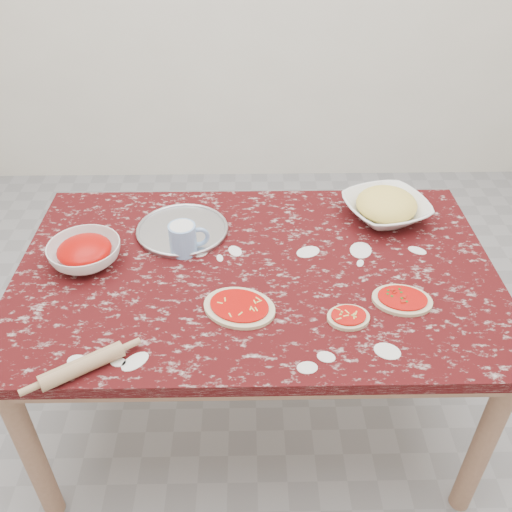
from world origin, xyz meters
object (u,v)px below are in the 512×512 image
object	(u,v)px
sauce_bowl	(85,254)
cheese_bowl	(386,209)
pizza_tray	(182,230)
flour_mug	(184,238)
rolling_pin	(82,366)
worktable	(256,287)

from	to	relation	value
sauce_bowl	cheese_bowl	world-z (taller)	sauce_bowl
pizza_tray	sauce_bowl	size ratio (longest dim) A/B	1.35
flour_mug	rolling_pin	bearing A→B (deg)	-113.14
worktable	pizza_tray	world-z (taller)	pizza_tray
sauce_bowl	cheese_bowl	bearing A→B (deg)	13.67
pizza_tray	flour_mug	xyz separation A→B (m)	(0.02, -0.12, 0.05)
worktable	flour_mug	bearing A→B (deg)	158.87
sauce_bowl	rolling_pin	size ratio (longest dim) A/B	1.06
rolling_pin	flour_mug	bearing A→B (deg)	66.86
pizza_tray	rolling_pin	xyz separation A→B (m)	(-0.21, -0.65, 0.02)
pizza_tray	flour_mug	bearing A→B (deg)	-80.36
sauce_bowl	rolling_pin	bearing A→B (deg)	-78.28
cheese_bowl	flour_mug	size ratio (longest dim) A/B	2.16
pizza_tray	rolling_pin	world-z (taller)	rolling_pin
sauce_bowl	rolling_pin	distance (m)	0.49
sauce_bowl	rolling_pin	world-z (taller)	sauce_bowl
cheese_bowl	pizza_tray	bearing A→B (deg)	-173.74
flour_mug	worktable	bearing A→B (deg)	-21.13
worktable	flour_mug	xyz separation A→B (m)	(-0.24, 0.09, 0.14)
worktable	rolling_pin	size ratio (longest dim) A/B	7.03
rolling_pin	worktable	bearing A→B (deg)	42.95
worktable	rolling_pin	world-z (taller)	rolling_pin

